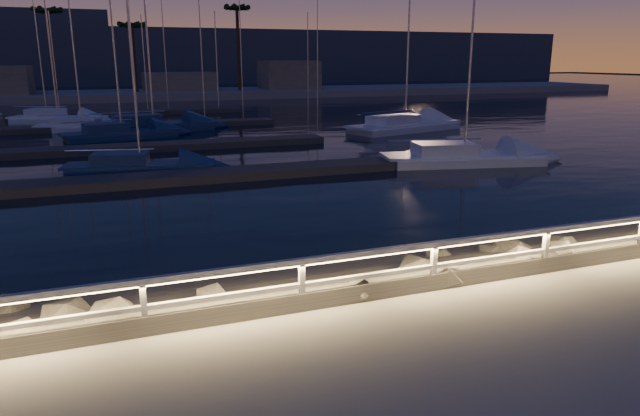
# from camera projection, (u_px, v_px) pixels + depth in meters

# --- Properties ---
(ground) EXTENTS (400.00, 400.00, 0.00)m
(ground) POSITION_uv_depth(u_px,v_px,m) (253.00, 316.00, 11.05)
(ground) COLOR gray
(ground) RESTS_ON ground
(harbor_water) EXTENTS (400.00, 440.00, 0.60)m
(harbor_water) POSITION_uv_depth(u_px,v_px,m) (144.00, 145.00, 39.58)
(harbor_water) COLOR black
(harbor_water) RESTS_ON ground
(guard_rail) EXTENTS (44.11, 0.12, 1.06)m
(guard_rail) POSITION_uv_depth(u_px,v_px,m) (249.00, 279.00, 10.83)
(guard_rail) COLOR silver
(guard_rail) RESTS_ON ground
(riprap) EXTENTS (33.02, 2.01, 1.18)m
(riprap) POSITION_uv_depth(u_px,v_px,m) (292.00, 290.00, 12.74)
(riprap) COLOR #686359
(riprap) RESTS_ON ground
(floating_docks) EXTENTS (22.00, 36.00, 0.40)m
(floating_docks) POSITION_uv_depth(u_px,v_px,m) (142.00, 134.00, 40.59)
(floating_docks) COLOR #504B43
(floating_docks) RESTS_ON ground
(far_shore) EXTENTS (160.00, 14.00, 5.20)m
(far_shore) POSITION_uv_depth(u_px,v_px,m) (121.00, 93.00, 78.01)
(far_shore) COLOR gray
(far_shore) RESTS_ON ground
(palm_left) EXTENTS (3.00, 3.00, 11.20)m
(palm_left) POSITION_uv_depth(u_px,v_px,m) (48.00, 14.00, 70.98)
(palm_left) COLOR #4B3323
(palm_left) RESTS_ON ground
(palm_center) EXTENTS (3.00, 3.00, 9.70)m
(palm_center) POSITION_uv_depth(u_px,v_px,m) (132.00, 28.00, 75.62)
(palm_center) COLOR #4B3323
(palm_center) RESTS_ON ground
(palm_right) EXTENTS (3.00, 3.00, 12.20)m
(palm_right) POSITION_uv_depth(u_px,v_px,m) (237.00, 12.00, 78.88)
(palm_right) COLOR #4B3323
(palm_right) RESTS_ON ground
(distant_hills) EXTENTS (230.00, 37.50, 18.00)m
(distant_hills) POSITION_uv_depth(u_px,v_px,m) (3.00, 59.00, 123.46)
(distant_hills) COLOR #354052
(distant_hills) RESTS_ON ground
(sailboat_c) EXTENTS (7.33, 3.48, 12.01)m
(sailboat_c) POSITION_uv_depth(u_px,v_px,m) (136.00, 166.00, 27.67)
(sailboat_c) COLOR navy
(sailboat_c) RESTS_ON ground
(sailboat_d) EXTENTS (9.00, 4.30, 14.68)m
(sailboat_d) POSITION_uv_depth(u_px,v_px,m) (460.00, 156.00, 30.14)
(sailboat_d) COLOR white
(sailboat_d) RESTS_ON ground
(sailboat_g) EXTENTS (8.20, 3.87, 13.42)m
(sailboat_g) POSITION_uv_depth(u_px,v_px,m) (118.00, 133.00, 39.60)
(sailboat_g) COLOR navy
(sailboat_g) RESTS_ON ground
(sailboat_h) EXTENTS (10.42, 5.62, 16.98)m
(sailboat_h) POSITION_uv_depth(u_px,v_px,m) (402.00, 125.00, 43.78)
(sailboat_h) COLOR white
(sailboat_h) RESTS_ON ground
(sailboat_j) EXTENTS (7.00, 4.44, 11.63)m
(sailboat_j) POSITION_uv_depth(u_px,v_px,m) (79.00, 126.00, 43.44)
(sailboat_j) COLOR white
(sailboat_j) RESTS_ON ground
(sailboat_k) EXTENTS (9.68, 4.18, 15.92)m
(sailboat_k) POSITION_uv_depth(u_px,v_px,m) (150.00, 125.00, 43.56)
(sailboat_k) COLOR navy
(sailboat_k) RESTS_ON ground
(sailboat_n) EXTENTS (8.30, 5.22, 13.77)m
(sailboat_n) POSITION_uv_depth(u_px,v_px,m) (56.00, 118.00, 49.20)
(sailboat_n) COLOR white
(sailboat_n) RESTS_ON ground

